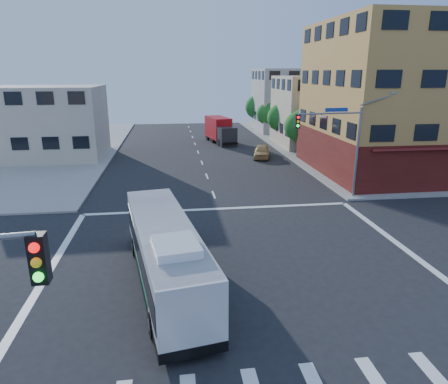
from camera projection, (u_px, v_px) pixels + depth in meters
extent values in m
plane|color=black|center=(242.00, 271.00, 19.83)|extent=(120.00, 120.00, 0.00)
cube|color=gray|center=(439.00, 140.00, 57.45)|extent=(50.00, 50.00, 0.15)
cube|color=#BA8242|center=(416.00, 99.00, 37.89)|extent=(18.00, 15.00, 14.00)
cube|color=#581B14|center=(409.00, 151.00, 39.34)|extent=(18.09, 15.08, 4.00)
cube|color=#C4B095|center=(324.00, 111.00, 52.95)|extent=(12.00, 10.00, 9.00)
cube|color=#A7A8A2|center=(293.00, 100.00, 66.09)|extent=(12.00, 10.00, 10.00)
cube|color=beige|center=(48.00, 123.00, 45.00)|extent=(12.00, 10.00, 8.00)
cylinder|color=gray|center=(357.00, 154.00, 30.43)|extent=(0.18, 0.18, 7.00)
cylinder|color=gray|center=(330.00, 113.00, 28.98)|extent=(5.01, 0.62, 0.12)
cube|color=black|center=(297.00, 121.00, 28.58)|extent=(0.32, 0.30, 1.00)
sphere|color=#FF0C0C|center=(298.00, 117.00, 28.33)|extent=(0.20, 0.20, 0.20)
sphere|color=yellow|center=(298.00, 122.00, 28.41)|extent=(0.20, 0.20, 0.20)
sphere|color=#19FF33|center=(298.00, 126.00, 28.50)|extent=(0.20, 0.20, 0.20)
cube|color=navy|center=(337.00, 110.00, 29.02)|extent=(1.80, 0.22, 0.28)
cube|color=gray|center=(393.00, 93.00, 29.69)|extent=(0.50, 0.22, 0.14)
cube|color=black|center=(39.00, 258.00, 7.56)|extent=(0.32, 0.30, 1.00)
sphere|color=#FF0C0C|center=(34.00, 248.00, 7.31)|extent=(0.20, 0.20, 0.20)
sphere|color=yellow|center=(36.00, 263.00, 7.40)|extent=(0.20, 0.20, 0.20)
sphere|color=#19FF33|center=(38.00, 277.00, 7.48)|extent=(0.20, 0.20, 0.20)
cylinder|color=#3B2715|center=(298.00, 146.00, 47.62)|extent=(0.28, 0.28, 1.92)
sphere|color=#19581D|center=(299.00, 126.00, 46.92)|extent=(3.60, 3.60, 3.60)
sphere|color=#19581D|center=(304.00, 119.00, 46.43)|extent=(2.52, 2.52, 2.52)
cylinder|color=#3B2715|center=(280.00, 136.00, 55.20)|extent=(0.28, 0.28, 1.99)
sphere|color=#19581D|center=(281.00, 118.00, 54.47)|extent=(3.80, 3.80, 3.80)
sphere|color=#19581D|center=(285.00, 111.00, 53.96)|extent=(2.66, 2.66, 2.66)
cylinder|color=#3B2715|center=(267.00, 129.00, 62.81)|extent=(0.28, 0.28, 1.89)
sphere|color=#19581D|center=(267.00, 114.00, 62.14)|extent=(3.40, 3.40, 3.40)
sphere|color=#19581D|center=(271.00, 108.00, 61.66)|extent=(2.38, 2.38, 2.38)
cylinder|color=#3B2715|center=(256.00, 122.00, 70.38)|extent=(0.28, 0.28, 2.03)
sphere|color=#19581D|center=(257.00, 107.00, 69.62)|extent=(4.00, 4.00, 4.00)
sphere|color=#19581D|center=(259.00, 101.00, 69.10)|extent=(2.80, 2.80, 2.80)
cube|color=black|center=(167.00, 275.00, 18.42)|extent=(4.27, 11.49, 0.42)
cube|color=silver|center=(165.00, 252.00, 18.09)|extent=(4.25, 11.47, 2.67)
cube|color=black|center=(165.00, 249.00, 18.04)|extent=(4.24, 11.15, 1.17)
cube|color=black|center=(150.00, 211.00, 23.15)|extent=(2.17, 0.43, 1.26)
cube|color=#E5590C|center=(149.00, 196.00, 22.91)|extent=(1.77, 0.35, 0.26)
cube|color=silver|center=(164.00, 226.00, 17.72)|extent=(4.17, 11.24, 0.11)
cube|color=silver|center=(176.00, 246.00, 15.09)|extent=(1.99, 2.31, 0.34)
cube|color=#167044|center=(141.00, 274.00, 17.52)|extent=(0.89, 5.08, 0.26)
cube|color=#167044|center=(194.00, 266.00, 18.20)|extent=(0.89, 5.08, 0.26)
cylinder|color=black|center=(135.00, 247.00, 21.40)|extent=(0.44, 1.01, 0.97)
cylinder|color=#99999E|center=(132.00, 247.00, 21.36)|extent=(0.12, 0.49, 0.49)
cylinder|color=black|center=(176.00, 242.00, 22.03)|extent=(0.44, 1.01, 0.97)
cylinder|color=#99999E|center=(178.00, 242.00, 22.07)|extent=(0.12, 0.49, 0.49)
cylinder|color=black|center=(153.00, 325.00, 14.83)|extent=(0.44, 1.01, 0.97)
cylinder|color=#99999E|center=(149.00, 325.00, 14.79)|extent=(0.12, 0.49, 0.49)
cylinder|color=black|center=(211.00, 314.00, 15.47)|extent=(0.44, 1.01, 0.97)
cylinder|color=#99999E|center=(214.00, 314.00, 15.50)|extent=(0.12, 0.49, 0.49)
cube|color=#232327|center=(227.00, 137.00, 52.94)|extent=(2.60, 2.52, 2.49)
cube|color=black|center=(229.00, 135.00, 52.01)|extent=(1.99, 0.49, 0.96)
cube|color=#B00E14|center=(218.00, 127.00, 56.01)|extent=(3.37, 5.73, 2.88)
cube|color=black|center=(221.00, 139.00, 55.40)|extent=(3.66, 7.94, 0.29)
cylinder|color=black|center=(219.00, 143.00, 53.01)|extent=(0.46, 0.99, 0.96)
cylinder|color=black|center=(233.00, 142.00, 53.66)|extent=(0.46, 0.99, 0.96)
cylinder|color=black|center=(213.00, 139.00, 55.52)|extent=(0.46, 0.99, 0.96)
cylinder|color=black|center=(226.00, 139.00, 56.17)|extent=(0.46, 0.99, 0.96)
cylinder|color=black|center=(208.00, 137.00, 57.69)|extent=(0.46, 0.99, 0.96)
cylinder|color=black|center=(221.00, 136.00, 58.33)|extent=(0.46, 0.99, 0.96)
imported|color=tan|center=(262.00, 151.00, 45.76)|extent=(2.80, 4.67, 1.49)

